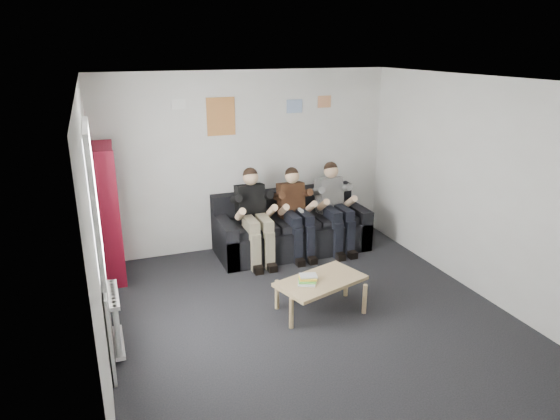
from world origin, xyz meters
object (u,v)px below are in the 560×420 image
at_px(bookshelf, 109,213).
at_px(person_left, 255,217).
at_px(coffee_table, 321,283).
at_px(sofa, 291,230).
at_px(person_right, 335,207).
at_px(person_middle, 296,213).

relative_size(bookshelf, person_left, 1.34).
bearing_deg(coffee_table, sofa, 78.90).
bearing_deg(person_right, sofa, 154.28).
distance_m(coffee_table, person_right, 2.00).
bearing_deg(sofa, coffee_table, -101.10).
distance_m(coffee_table, person_left, 1.74).
height_order(coffee_table, person_right, person_right).
xyz_separation_m(coffee_table, person_left, (-0.27, 1.69, 0.32)).
distance_m(sofa, coffee_table, 1.93).
xyz_separation_m(bookshelf, person_middle, (2.62, -0.18, -0.25)).
bearing_deg(person_right, coffee_table, -128.97).
distance_m(person_left, person_right, 1.29).
bearing_deg(coffee_table, bookshelf, 140.22).
xyz_separation_m(coffee_table, person_middle, (0.37, 1.69, 0.30)).
relative_size(coffee_table, person_middle, 0.79).
bearing_deg(person_middle, person_left, -179.79).
relative_size(coffee_table, person_right, 0.77).
bearing_deg(person_left, sofa, 16.89).
xyz_separation_m(bookshelf, person_right, (3.26, -0.18, -0.24)).
bearing_deg(person_right, person_left, 172.06).
relative_size(coffee_table, person_left, 0.76).
bearing_deg(sofa, person_middle, -90.00).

